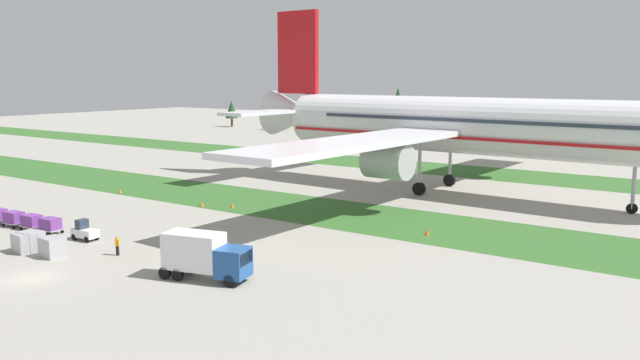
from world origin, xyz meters
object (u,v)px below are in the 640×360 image
(airliner, at_px, (454,125))
(catering_truck, at_px, (205,255))
(baggage_tug, at_px, (85,232))
(uld_container_1, at_px, (52,247))
(cargo_dolly_second, at_px, (32,221))
(taxiway_marker_2, at_px, (232,206))
(cargo_dolly_third, at_px, (14,218))
(taxiway_marker_1, at_px, (427,232))
(uld_container_2, at_px, (31,241))
(uld_container_0, at_px, (25,243))
(ground_crew_marshaller, at_px, (117,245))
(cargo_dolly_lead, at_px, (50,224))
(taxiway_marker_0, at_px, (202,204))
(taxiway_marker_3, at_px, (120,191))

(airliner, xyz_separation_m, catering_truck, (-0.26, -45.71, -7.10))
(baggage_tug, height_order, uld_container_1, baggage_tug)
(cargo_dolly_second, relative_size, taxiway_marker_2, 4.03)
(baggage_tug, xyz_separation_m, taxiway_marker_2, (1.19, 19.16, -0.53))
(cargo_dolly_third, xyz_separation_m, taxiway_marker_1, (36.56, 21.22, -0.58))
(catering_truck, distance_m, taxiway_marker_2, 27.10)
(airliner, height_order, catering_truck, airliner)
(airliner, distance_m, uld_container_2, 52.86)
(taxiway_marker_1, height_order, taxiway_marker_2, taxiway_marker_1)
(airliner, xyz_separation_m, uld_container_1, (-15.47, -48.78, -8.20))
(cargo_dolly_third, distance_m, uld_container_0, 11.28)
(cargo_dolly_second, xyz_separation_m, ground_crew_marshaller, (14.84, -1.01, 0.03))
(uld_container_0, bearing_deg, uld_container_2, 92.64)
(cargo_dolly_lead, height_order, ground_crew_marshaller, ground_crew_marshaller)
(catering_truck, bearing_deg, ground_crew_marshaller, -107.06)
(baggage_tug, height_order, cargo_dolly_third, baggage_tug)
(cargo_dolly_third, height_order, uld_container_0, uld_container_0)
(uld_container_1, xyz_separation_m, uld_container_2, (-3.41, 0.09, 0.01))
(uld_container_2, bearing_deg, airliner, 68.80)
(taxiway_marker_0, bearing_deg, cargo_dolly_third, -114.33)
(taxiway_marker_0, bearing_deg, uld_container_2, -85.57)
(uld_container_1, bearing_deg, cargo_dolly_third, 162.38)
(baggage_tug, xyz_separation_m, cargo_dolly_lead, (-5.01, -0.37, 0.10))
(cargo_dolly_second, distance_m, cargo_dolly_third, 2.90)
(taxiway_marker_0, relative_size, taxiway_marker_2, 1.13)
(airliner, height_order, cargo_dolly_third, airliner)
(cargo_dolly_lead, bearing_deg, uld_container_2, 38.97)
(cargo_dolly_third, bearing_deg, uld_container_0, 60.30)
(ground_crew_marshaller, bearing_deg, catering_truck, 4.65)
(cargo_dolly_lead, relative_size, ground_crew_marshaller, 1.32)
(cargo_dolly_second, relative_size, cargo_dolly_third, 1.00)
(ground_crew_marshaller, height_order, taxiway_marker_3, ground_crew_marshaller)
(ground_crew_marshaller, distance_m, taxiway_marker_1, 28.98)
(ground_crew_marshaller, bearing_deg, uld_container_2, -148.73)
(taxiway_marker_1, distance_m, taxiway_marker_3, 43.84)
(baggage_tug, height_order, taxiway_marker_1, baggage_tug)
(cargo_dolly_lead, relative_size, cargo_dolly_third, 1.00)
(cargo_dolly_lead, distance_m, catering_truck, 23.08)
(cargo_dolly_second, relative_size, uld_container_1, 1.15)
(ground_crew_marshaller, xyz_separation_m, taxiway_marker_0, (-9.35, 19.35, -0.62))
(taxiway_marker_0, bearing_deg, taxiway_marker_3, 178.95)
(cargo_dolly_third, bearing_deg, uld_container_1, 68.14)
(cargo_dolly_second, bearing_deg, baggage_tug, 90.00)
(cargo_dolly_third, distance_m, catering_truck, 28.82)
(uld_container_0, bearing_deg, baggage_tug, 83.83)
(airliner, distance_m, taxiway_marker_1, 25.94)
(cargo_dolly_second, bearing_deg, cargo_dolly_lead, 90.00)
(ground_crew_marshaller, bearing_deg, airliner, 82.94)
(cargo_dolly_third, relative_size, taxiway_marker_1, 3.36)
(uld_container_1, bearing_deg, cargo_dolly_second, 157.03)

